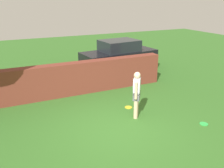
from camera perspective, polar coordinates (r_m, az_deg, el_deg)
ground_plane at (r=7.84m, az=1.36°, el=-10.64°), size 40.00×40.00×0.00m
brick_wall at (r=10.29m, az=-15.32°, el=0.30°), size 10.65×0.50×1.37m
person at (r=8.34m, az=5.69°, el=-2.00°), size 0.39×0.45×1.62m
car at (r=13.86m, az=1.65°, el=6.58°), size 4.35×2.24×1.72m
frisbee_yellow at (r=9.37m, az=3.80°, el=-5.38°), size 0.27×0.27×0.02m
frisbee_green at (r=8.72m, az=20.38°, el=-8.60°), size 0.27×0.27×0.02m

